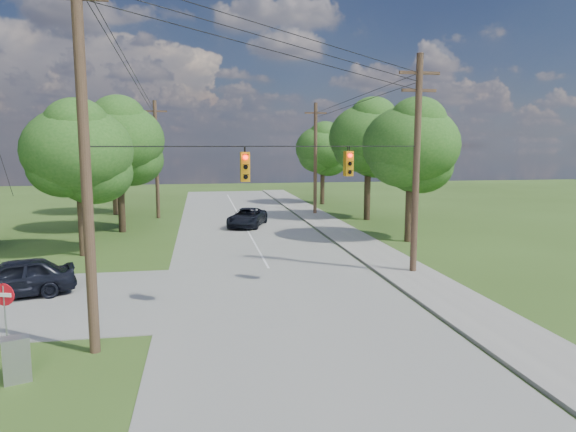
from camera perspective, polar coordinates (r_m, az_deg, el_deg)
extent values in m
plane|color=#334E1A|center=(16.55, -4.54, -14.30)|extent=(140.00, 140.00, 0.00)
cube|color=gray|center=(21.46, -0.37, -9.00)|extent=(10.00, 100.00, 0.03)
cube|color=#9D9A93|center=(23.44, 16.17, -7.74)|extent=(2.60, 100.00, 0.12)
cylinder|color=#503829|center=(16.02, -21.65, 6.47)|extent=(0.32, 0.32, 12.00)
cylinder|color=#503829|center=(25.44, 14.08, 5.40)|extent=(0.32, 0.32, 10.50)
cube|color=#503829|center=(25.64, 14.41, 15.15)|extent=(2.00, 0.12, 0.14)
cube|color=#503829|center=(25.55, 14.35, 13.37)|extent=(1.70, 0.12, 0.14)
cylinder|color=#503829|center=(46.43, 3.06, 6.30)|extent=(0.32, 0.32, 10.00)
cube|color=#503829|center=(46.50, 3.09, 11.36)|extent=(2.00, 0.12, 0.14)
cylinder|color=#503829|center=(45.44, -14.41, 6.04)|extent=(0.32, 0.32, 10.00)
cube|color=#503829|center=(45.51, -14.58, 11.20)|extent=(2.00, 0.12, 0.14)
cylinder|color=black|center=(20.20, 0.43, 19.60)|extent=(13.52, 7.63, 1.53)
cylinder|color=black|center=(20.13, 0.43, 18.49)|extent=(13.52, 7.63, 1.53)
cylinder|color=black|center=(20.06, 0.43, 17.37)|extent=(13.52, 7.63, 1.53)
cylinder|color=black|center=(35.90, 7.07, 12.76)|extent=(0.03, 22.00, 0.53)
cylinder|color=black|center=(30.92, -16.63, 14.71)|extent=(0.43, 29.60, 2.03)
cylinder|color=black|center=(35.87, 7.06, 12.13)|extent=(0.03, 22.00, 0.53)
cylinder|color=black|center=(30.87, -16.60, 13.97)|extent=(0.43, 29.60, 2.03)
cylinder|color=black|center=(19.78, 0.42, 7.75)|extent=(13.52, 7.63, 0.04)
cube|color=orange|center=(18.37, -4.77, 5.46)|extent=(0.32, 0.22, 1.05)
sphere|color=#FF0C05|center=(18.22, -4.74, 6.54)|extent=(0.17, 0.17, 0.17)
cube|color=orange|center=(18.61, -4.83, 5.49)|extent=(0.32, 0.22, 1.05)
sphere|color=#FF0C05|center=(18.74, -4.88, 6.57)|extent=(0.17, 0.17, 0.17)
cube|color=orange|center=(21.78, 6.81, 5.80)|extent=(0.32, 0.22, 1.05)
sphere|color=#FF0C05|center=(21.63, 6.93, 6.71)|extent=(0.17, 0.17, 0.17)
cube|color=orange|center=(22.01, 6.63, 5.82)|extent=(0.32, 0.22, 1.05)
sphere|color=#FF0C05|center=(22.13, 6.55, 6.74)|extent=(0.17, 0.17, 0.17)
cylinder|color=#443022|center=(31.35, -21.88, -1.27)|extent=(0.45, 0.45, 3.15)
ellipsoid|color=#1F5118|center=(31.00, -22.29, 6.72)|extent=(6.00, 6.00, 4.92)
cylinder|color=#443022|center=(38.95, -18.00, 0.84)|extent=(0.50, 0.50, 3.50)
ellipsoid|color=#1F5118|center=(38.69, -18.31, 7.99)|extent=(6.40, 6.40, 5.25)
cylinder|color=#443022|center=(49.09, -18.65, 2.08)|extent=(0.48, 0.47, 3.32)
ellipsoid|color=#1F5118|center=(48.88, -18.89, 7.46)|extent=(6.00, 6.00, 4.92)
cylinder|color=#443022|center=(34.30, 13.27, -0.03)|extent=(0.48, 0.48, 3.32)
ellipsoid|color=#1F5118|center=(33.99, 13.51, 7.69)|extent=(6.20, 6.20, 5.08)
cylinder|color=#443022|center=(43.75, 8.79, 1.98)|extent=(0.52, 0.52, 3.67)
ellipsoid|color=#1F5118|center=(43.53, 8.93, 8.66)|extent=(6.60, 6.60, 5.41)
cylinder|color=#443022|center=(54.99, 3.84, 2.96)|extent=(0.45, 0.45, 3.15)
ellipsoid|color=#1F5118|center=(54.79, 3.88, 7.51)|extent=(5.80, 5.80, 4.76)
imported|color=black|center=(23.98, -28.19, -6.10)|extent=(5.08, 3.24, 1.61)
imported|color=black|center=(39.70, -4.55, -0.15)|extent=(3.83, 5.52, 1.40)
cube|color=gray|center=(15.84, -27.93, -13.89)|extent=(0.80, 0.69, 1.21)
cylinder|color=gray|center=(18.10, -28.89, -9.91)|extent=(0.06, 0.06, 2.03)
cylinder|color=red|center=(17.90, -29.04, -7.65)|extent=(0.68, 0.24, 0.70)
cube|color=white|center=(17.87, -29.07, -7.68)|extent=(0.49, 0.18, 0.12)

